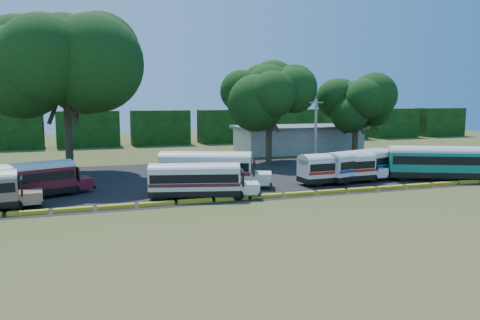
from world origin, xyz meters
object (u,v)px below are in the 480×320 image
object	(u,v)px
bus_white_red	(338,166)
tree_west	(65,59)
bus_cream_west	(197,179)
bus_red	(28,178)
bus_teal	(435,161)

from	to	relation	value
bus_white_red	tree_west	world-z (taller)	tree_west
bus_white_red	tree_west	size ratio (longest dim) A/B	0.55
bus_cream_west	bus_white_red	distance (m)	14.56
bus_red	bus_cream_west	distance (m)	13.64
tree_west	bus_white_red	bearing A→B (deg)	-28.55
bus_teal	tree_west	distance (m)	38.93
bus_cream_west	bus_red	bearing A→B (deg)	176.42
bus_cream_west	tree_west	xyz separation A→B (m)	(-10.17, 15.72, 10.48)
bus_cream_west	bus_white_red	world-z (taller)	bus_white_red
bus_red	bus_teal	xyz separation A→B (m)	(37.44, -3.04, 0.25)
bus_teal	tree_west	xyz separation A→B (m)	(-34.60, 14.68, 10.17)
bus_cream_west	tree_west	bearing A→B (deg)	136.73
tree_west	bus_cream_west	bearing A→B (deg)	-57.09
bus_red	bus_cream_west	xyz separation A→B (m)	(13.02, -4.08, -0.07)
bus_white_red	bus_cream_west	bearing A→B (deg)	-173.87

